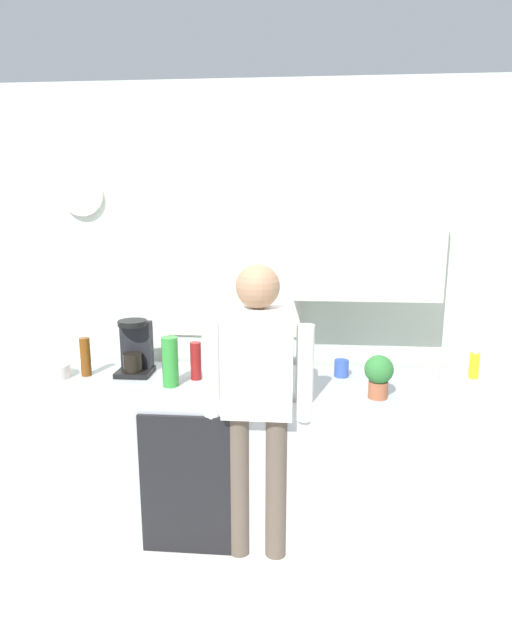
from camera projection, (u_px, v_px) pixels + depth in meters
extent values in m
plane|color=silver|center=(258.00, 552.00, 2.86)|extent=(8.00, 8.00, 0.00)
cube|color=#B2B7BC|center=(262.00, 453.00, 3.05)|extent=(2.75, 0.64, 0.90)
cube|color=black|center=(191.00, 486.00, 2.77)|extent=(0.56, 0.02, 0.81)
cube|color=silver|center=(267.00, 299.00, 3.29)|extent=(4.35, 0.10, 2.60)
cube|color=beige|center=(233.00, 277.00, 3.22)|extent=(0.86, 0.02, 0.76)
cube|color=#8CA5C6|center=(233.00, 277.00, 3.22)|extent=(0.80, 0.02, 0.70)
cube|color=#B7B2A8|center=(365.00, 239.00, 2.95)|extent=(0.84, 0.32, 0.68)
cylinder|color=silver|center=(82.00, 195.00, 3.18)|extent=(0.26, 0.03, 0.26)
cube|color=black|center=(135.00, 372.00, 3.07)|extent=(0.20, 0.20, 0.03)
cube|color=black|center=(137.00, 344.00, 3.10)|extent=(0.18, 0.08, 0.28)
cylinder|color=black|center=(133.00, 362.00, 3.03)|extent=(0.11, 0.11, 0.11)
cylinder|color=black|center=(132.00, 323.00, 3.01)|extent=(0.17, 0.17, 0.03)
cylinder|color=black|center=(245.00, 364.00, 2.97)|extent=(0.06, 0.06, 0.18)
cylinder|color=maroon|center=(196.00, 361.00, 2.97)|extent=(0.06, 0.06, 0.22)
cylinder|color=brown|center=(85.00, 357.00, 3.03)|extent=(0.06, 0.06, 0.23)
cylinder|color=#2D8C33|center=(170.00, 362.00, 2.85)|extent=(0.09, 0.09, 0.28)
cylinder|color=#195923|center=(265.00, 362.00, 2.81)|extent=(0.07, 0.07, 0.30)
cylinder|color=#3351B2|center=(341.00, 368.00, 3.03)|extent=(0.08, 0.08, 0.10)
cylinder|color=white|center=(432.00, 373.00, 2.96)|extent=(0.08, 0.08, 0.09)
cylinder|color=white|center=(51.00, 371.00, 3.01)|extent=(0.22, 0.22, 0.08)
cylinder|color=#9E5638|center=(378.00, 390.00, 2.69)|extent=(0.10, 0.10, 0.09)
sphere|color=#2D7233|center=(379.00, 369.00, 2.67)|extent=(0.15, 0.15, 0.15)
cylinder|color=yellow|center=(474.00, 366.00, 3.00)|extent=(0.06, 0.06, 0.15)
cone|color=white|center=(476.00, 351.00, 2.98)|extent=(0.02, 0.02, 0.03)
cylinder|color=brown|center=(239.00, 484.00, 2.78)|extent=(0.12, 0.12, 0.82)
cylinder|color=brown|center=(276.00, 486.00, 2.76)|extent=(0.12, 0.12, 0.82)
cube|color=white|center=(258.00, 362.00, 2.62)|extent=(0.36, 0.20, 0.56)
sphere|color=#A57A59|center=(258.00, 287.00, 2.54)|extent=(0.22, 0.22, 0.22)
cylinder|color=white|center=(211.00, 370.00, 2.65)|extent=(0.09, 0.09, 0.50)
cylinder|color=white|center=(305.00, 373.00, 2.61)|extent=(0.09, 0.09, 0.50)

